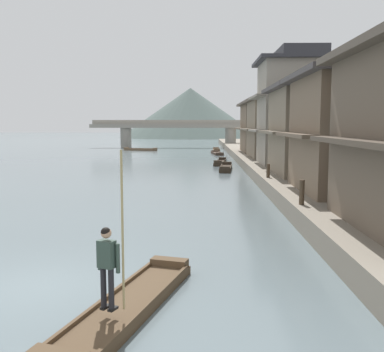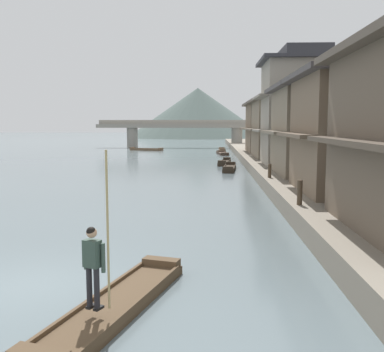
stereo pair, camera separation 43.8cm
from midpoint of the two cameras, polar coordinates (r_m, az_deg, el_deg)
ground_plane at (r=11.81m, az=-20.09°, el=-13.06°), size 400.00×400.00×0.00m
riverbank_right at (r=42.31m, az=18.18°, el=1.54°), size 18.00×110.00×0.80m
boat_foreground_poled at (r=9.85m, az=-9.46°, el=-15.96°), size 2.49×5.47×0.39m
boatman_person at (r=8.69m, az=-12.08°, el=-10.20°), size 0.54×0.35×3.04m
boat_moored_nearest at (r=43.70m, az=3.32°, el=1.73°), size 1.47×4.47×0.55m
boat_moored_second at (r=67.09m, az=-6.76°, el=3.36°), size 5.15×2.68×0.44m
boat_moored_third at (r=58.26m, az=2.99°, el=2.90°), size 1.59×4.94×0.38m
boat_moored_far at (r=63.21m, az=2.92°, el=3.25°), size 0.93×4.20×0.57m
boat_midriver_drifting at (r=38.18m, az=4.00°, el=1.01°), size 1.38×4.90×0.53m
house_waterfront_second at (r=21.98m, az=20.30°, el=5.94°), size 6.65×7.10×6.14m
house_waterfront_tall at (r=28.95m, az=14.25°, el=6.22°), size 5.31×7.42×6.14m
house_waterfront_narrow at (r=36.11m, az=12.79°, el=8.37°), size 6.66×6.28×8.74m
house_waterfront_far at (r=43.54m, az=10.27°, el=6.37°), size 5.92×8.39×6.14m
house_waterfront_end at (r=51.26m, az=8.71°, el=6.43°), size 5.57×8.04×6.14m
mooring_post_dock_near at (r=17.80m, az=13.11°, el=-2.02°), size 0.20×0.20×0.96m
mooring_post_dock_mid at (r=26.48m, az=9.19°, el=0.67°), size 0.20×0.20×0.80m
stone_bridge at (r=74.77m, az=-1.95°, el=5.96°), size 29.02×2.40×4.59m
hill_far_west at (r=134.65m, az=-0.30°, el=8.06°), size 42.09×42.09×14.56m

